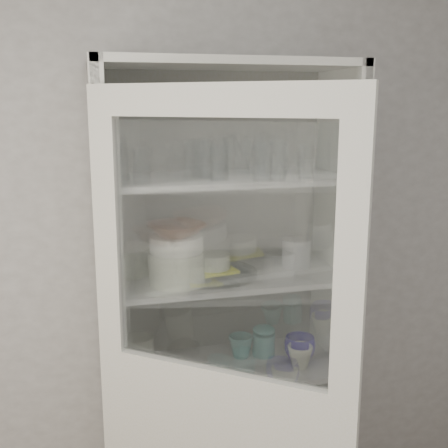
{
  "coord_description": "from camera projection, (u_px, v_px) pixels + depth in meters",
  "views": [
    {
      "loc": [
        -0.34,
        -0.85,
        1.94
      ],
      "look_at": [
        0.2,
        1.27,
        1.47
      ],
      "focal_mm": 45.0,
      "sensor_mm": 36.0,
      "label": 1
    }
  ],
  "objects": [
    {
      "name": "terracotta_bowl",
      "position": [
        176.0,
        229.0,
        2.12
      ],
      "size": [
        0.26,
        0.26,
        0.05
      ],
      "primitive_type": "imported",
      "rotation": [
        0.0,
        0.0,
        0.38
      ],
      "color": "brown",
      "rests_on": "cream_bowl"
    },
    {
      "name": "white_canister",
      "position": [
        140.0,
        353.0,
        2.32
      ],
      "size": [
        0.15,
        0.15,
        0.14
      ],
      "primitive_type": "cylinder",
      "rotation": [
        0.0,
        0.0,
        0.32
      ],
      "color": "beige",
      "rests_on": "shelf_mugs"
    },
    {
      "name": "tumbler_9",
      "position": [
        193.0,
        159.0,
        2.13
      ],
      "size": [
        0.08,
        0.08,
        0.14
      ],
      "primitive_type": "cylinder",
      "rotation": [
        0.0,
        0.0,
        -0.12
      ],
      "color": "silver",
      "rests_on": "shelf_glass"
    },
    {
      "name": "teal_jar",
      "position": [
        264.0,
        342.0,
        2.44
      ],
      "size": [
        0.1,
        0.1,
        0.12
      ],
      "color": "teal",
      "rests_on": "shelf_mugs"
    },
    {
      "name": "cream_bowl",
      "position": [
        176.0,
        244.0,
        2.13
      ],
      "size": [
        0.24,
        0.24,
        0.06
      ],
      "primitive_type": "cylinder",
      "rotation": [
        0.0,
        0.0,
        0.23
      ],
      "color": "silver",
      "rests_on": "plate_stack_front"
    },
    {
      "name": "goblet_0",
      "position": [
        118.0,
        153.0,
        2.18
      ],
      "size": [
        0.08,
        0.08,
        0.18
      ],
      "primitive_type": null,
      "color": "silver",
      "rests_on": "shelf_glass"
    },
    {
      "name": "measuring_cups",
      "position": [
        148.0,
        378.0,
        2.2
      ],
      "size": [
        0.11,
        0.11,
        0.04
      ],
      "primitive_type": "cylinder",
      "color": "#B4B4B4",
      "rests_on": "shelf_mugs"
    },
    {
      "name": "white_ramekin",
      "position": [
        214.0,
        261.0,
        2.24
      ],
      "size": [
        0.17,
        0.17,
        0.06
      ],
      "primitive_type": "cylinder",
      "rotation": [
        0.0,
        0.0,
        -0.28
      ],
      "color": "beige",
      "rests_on": "yellow_trivet"
    },
    {
      "name": "goblet_1",
      "position": [
        230.0,
        152.0,
        2.29
      ],
      "size": [
        0.08,
        0.08,
        0.17
      ],
      "primitive_type": null,
      "color": "silver",
      "rests_on": "shelf_glass"
    },
    {
      "name": "mug_white",
      "position": [
        300.0,
        356.0,
        2.33
      ],
      "size": [
        0.13,
        0.13,
        0.1
      ],
      "primitive_type": "imported",
      "rotation": [
        0.0,
        0.0,
        0.31
      ],
      "color": "beige",
      "rests_on": "shelf_mugs"
    },
    {
      "name": "tumbler_2",
      "position": [
        219.0,
        162.0,
        2.06
      ],
      "size": [
        0.08,
        0.08,
        0.14
      ],
      "primitive_type": "cylinder",
      "rotation": [
        0.0,
        0.0,
        -0.13
      ],
      "color": "silver",
      "rests_on": "shelf_glass"
    },
    {
      "name": "tumbler_6",
      "position": [
        306.0,
        161.0,
        2.13
      ],
      "size": [
        0.08,
        0.08,
        0.13
      ],
      "primitive_type": "cylinder",
      "rotation": [
        0.0,
        0.0,
        0.34
      ],
      "color": "silver",
      "rests_on": "shelf_glass"
    },
    {
      "name": "tumbler_8",
      "position": [
        200.0,
        159.0,
        2.13
      ],
      "size": [
        0.09,
        0.09,
        0.14
      ],
      "primitive_type": "cylinder",
      "rotation": [
        0.0,
        0.0,
        0.24
      ],
      "color": "silver",
      "rests_on": "shelf_glass"
    },
    {
      "name": "wall_back",
      "position": [
        167.0,
        253.0,
        2.44
      ],
      "size": [
        3.6,
        0.02,
        2.6
      ],
      "primitive_type": "cube",
      "color": "#A7A6A4",
      "rests_on": "ground"
    },
    {
      "name": "yellow_trivet",
      "position": [
        214.0,
        269.0,
        2.25
      ],
      "size": [
        0.18,
        0.18,
        0.01
      ],
      "primitive_type": "cube",
      "rotation": [
        0.0,
        0.0,
        0.18
      ],
      "color": "yellow",
      "rests_on": "glass_platter"
    },
    {
      "name": "goblet_3",
      "position": [
        262.0,
        150.0,
        2.32
      ],
      "size": [
        0.08,
        0.08,
        0.18
      ],
      "primitive_type": null,
      "color": "silver",
      "rests_on": "shelf_glass"
    },
    {
      "name": "mug_blue",
      "position": [
        300.0,
        348.0,
        2.4
      ],
      "size": [
        0.16,
        0.16,
        0.1
      ],
      "primitive_type": "imported",
      "rotation": [
        0.0,
        0.0,
        0.21
      ],
      "color": "#120D90",
      "rests_on": "shelf_mugs"
    },
    {
      "name": "grey_bowl_stack",
      "position": [
        296.0,
        253.0,
        2.37
      ],
      "size": [
        0.12,
        0.12,
        0.12
      ],
      "primitive_type": "cylinder",
      "color": "#BCBCBC",
      "rests_on": "shelf_plates"
    },
    {
      "name": "cupboard_door",
      "position": [
        219.0,
        432.0,
        1.86
      ],
      "size": [
        0.74,
        0.58,
        2.0
      ],
      "rotation": [
        0.0,
        0.0,
        -0.66
      ],
      "color": "silver",
      "rests_on": "floor"
    },
    {
      "name": "goblet_2",
      "position": [
        248.0,
        154.0,
        2.3
      ],
      "size": [
        0.07,
        0.07,
        0.15
      ],
      "primitive_type": null,
      "color": "silver",
      "rests_on": "shelf_glass"
    },
    {
      "name": "tumbler_5",
      "position": [
        262.0,
        160.0,
        2.05
      ],
      "size": [
        0.1,
        0.1,
        0.15
      ],
      "primitive_type": "cylinder",
      "rotation": [
        0.0,
        0.0,
        0.36
      ],
      "color": "silver",
      "rests_on": "shelf_glass"
    },
    {
      "name": "glass_platter",
      "position": [
        214.0,
        273.0,
        2.26
      ],
      "size": [
        0.38,
        0.38,
        0.02
      ],
      "primitive_type": "cylinder",
      "rotation": [
        0.0,
        0.0,
        0.07
      ],
      "color": "silver",
      "rests_on": "shelf_plates"
    },
    {
      "name": "tumbler_4",
      "position": [
        277.0,
        160.0,
        2.07
      ],
      "size": [
        0.08,
        0.08,
        0.15
      ],
      "primitive_type": "cylinder",
      "rotation": [
        0.0,
        0.0,
        0.07
      ],
      "color": "silver",
      "rests_on": "shelf_glass"
    },
    {
      "name": "pantry_cabinet",
      "position": [
        220.0,
        340.0,
        2.41
      ],
      "size": [
        1.0,
        0.45,
        2.1
      ],
      "color": "silver",
      "rests_on": "floor"
    },
    {
      "name": "tin_box",
      "position": [
        238.0,
        444.0,
        2.43
      ],
      "size": [
        0.22,
        0.15,
        0.06
      ],
      "primitive_type": "cube",
      "rotation": [
        0.0,
        0.0,
        0.02
      ],
      "color": "#9C9C9C",
      "rests_on": "shelf_bot"
    },
    {
      "name": "tumbler_7",
      "position": [
        117.0,
        161.0,
        2.1
      ],
      "size": [
        0.08,
        0.08,
        0.13
      ],
      "primitive_type": "cylinder",
      "rotation": [
        0.0,
        0.0,
        0.32
      ],
      "color": "silver",
      "rests_on": "shelf_glass"
    },
    {
      "name": "plate_stack_front",
      "position": [
        177.0,
        267.0,
        2.15
      ],
      "size": [
        0.22,
        0.22,
        0.13
      ],
      "primitive_type": "cylinder",
      "color": "beige",
      "rests_on": "shelf_plates"
    },
    {
      "name": "tumbler_0",
      "position": [
        120.0,
        167.0,
        1.95
      ],
      "size": [
        0.06,
        0.06,
        0.13
      ],
      "primitive_type": "cylinder",
      "rotation": [
        0.0,
        0.0,
        0.03
      ],
      "color": "silver",
      "rests_on": "shelf_glass"
    },
    {
      "name": "tumbler_1",
      "position": [
        142.0,
        166.0,
        1.97
      ],
      "size": [
        0.08,
        0.08,
        0.13
      ],
      "primitive_type": "cylinder",
      "rotation": [
        0.0,
        0.0,
        -0.43
      ],
      "color": "silver",
      "rests_on": "shelf_glass"
    },
    {
      "name": "tumbler_11",
      "position": [
        260.0,
        159.0,
        2.2
      ],
      "size": [
        0.08,
        0.08,
        0.13
      ],
      "primitive_type": "cylinder",
      "rotation": [
        0.0,
        0.0,
        0.41
      ],
      "color": "silver",
      "rests_on": "shelf_glass"
    },
    {
      "name": "mug_teal",
      "position": [
        241.0,
        346.0,
        2.43
      ],
      "size": [
        0.13,
        0.13,
        0.1
      ],
      "primitive_type": "imported",
      "rotation": [
        0.0,
        0.0,
        -0.35
      ],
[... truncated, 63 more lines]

